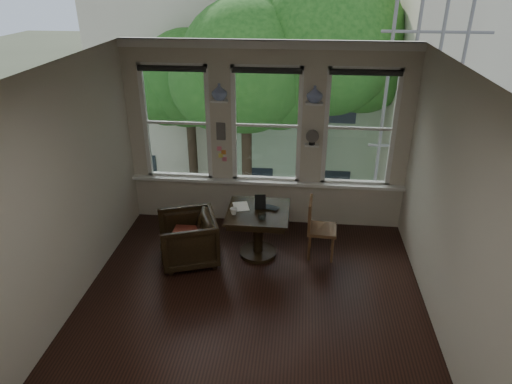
# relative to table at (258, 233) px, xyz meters

# --- Properties ---
(ground) EXTENTS (4.50, 4.50, 0.00)m
(ground) POSITION_rel_table_xyz_m (0.03, -1.14, -0.38)
(ground) COLOR black
(ground) RESTS_ON ground
(ceiling) EXTENTS (4.50, 4.50, 0.00)m
(ceiling) POSITION_rel_table_xyz_m (0.03, -1.14, 2.62)
(ceiling) COLOR silver
(ceiling) RESTS_ON ground
(wall_back) EXTENTS (4.50, 0.00, 4.50)m
(wall_back) POSITION_rel_table_xyz_m (0.03, 1.11, 1.12)
(wall_back) COLOR beige
(wall_back) RESTS_ON ground
(wall_front) EXTENTS (4.50, 0.00, 4.50)m
(wall_front) POSITION_rel_table_xyz_m (0.03, -3.39, 1.12)
(wall_front) COLOR beige
(wall_front) RESTS_ON ground
(wall_left) EXTENTS (0.00, 4.50, 4.50)m
(wall_left) POSITION_rel_table_xyz_m (-2.22, -1.14, 1.12)
(wall_left) COLOR beige
(wall_left) RESTS_ON ground
(wall_right) EXTENTS (0.00, 4.50, 4.50)m
(wall_right) POSITION_rel_table_xyz_m (2.28, -1.14, 1.12)
(wall_right) COLOR beige
(wall_right) RESTS_ON ground
(window_left) EXTENTS (1.10, 0.12, 1.90)m
(window_left) POSITION_rel_table_xyz_m (-1.42, 1.11, 1.32)
(window_left) COLOR white
(window_left) RESTS_ON ground
(window_center) EXTENTS (1.10, 0.12, 1.90)m
(window_center) POSITION_rel_table_xyz_m (0.03, 1.11, 1.32)
(window_center) COLOR white
(window_center) RESTS_ON ground
(window_right) EXTENTS (1.10, 0.12, 1.90)m
(window_right) POSITION_rel_table_xyz_m (1.48, 1.11, 1.32)
(window_right) COLOR white
(window_right) RESTS_ON ground
(shelf_left) EXTENTS (0.26, 0.16, 0.03)m
(shelf_left) POSITION_rel_table_xyz_m (-0.70, 1.01, 1.73)
(shelf_left) COLOR white
(shelf_left) RESTS_ON ground
(shelf_right) EXTENTS (0.26, 0.16, 0.03)m
(shelf_right) POSITION_rel_table_xyz_m (0.75, 1.01, 1.73)
(shelf_right) COLOR white
(shelf_right) RESTS_ON ground
(intercom) EXTENTS (0.14, 0.06, 0.28)m
(intercom) POSITION_rel_table_xyz_m (-0.70, 1.04, 1.23)
(intercom) COLOR #59544F
(intercom) RESTS_ON ground
(sticky_notes) EXTENTS (0.16, 0.01, 0.24)m
(sticky_notes) POSITION_rel_table_xyz_m (-0.70, 1.05, 0.88)
(sticky_notes) COLOR pink
(sticky_notes) RESTS_ON ground
(desk_fan) EXTENTS (0.20, 0.20, 0.24)m
(desk_fan) POSITION_rel_table_xyz_m (0.75, 0.99, 1.16)
(desk_fan) COLOR #59544F
(desk_fan) RESTS_ON ground
(vase_left) EXTENTS (0.24, 0.24, 0.25)m
(vase_left) POSITION_rel_table_xyz_m (-0.70, 1.01, 1.86)
(vase_left) COLOR white
(vase_left) RESTS_ON shelf_left
(vase_right) EXTENTS (0.24, 0.24, 0.25)m
(vase_right) POSITION_rel_table_xyz_m (0.75, 1.01, 1.86)
(vase_right) COLOR white
(vase_right) RESTS_ON shelf_right
(table) EXTENTS (0.90, 0.90, 0.75)m
(table) POSITION_rel_table_xyz_m (0.00, 0.00, 0.00)
(table) COLOR black
(table) RESTS_ON ground
(armchair_left) EXTENTS (1.04, 1.03, 0.75)m
(armchair_left) POSITION_rel_table_xyz_m (-1.00, -0.27, -0.00)
(armchair_left) COLOR black
(armchair_left) RESTS_ON ground
(cushion_red) EXTENTS (0.45, 0.45, 0.06)m
(cushion_red) POSITION_rel_table_xyz_m (-1.00, -0.27, 0.08)
(cushion_red) COLOR maroon
(cushion_red) RESTS_ON armchair_left
(side_chair_right) EXTENTS (0.45, 0.45, 0.92)m
(side_chair_right) POSITION_rel_table_xyz_m (0.95, 0.07, 0.09)
(side_chair_right) COLOR #4C271B
(side_chair_right) RESTS_ON ground
(laptop) EXTENTS (0.41, 0.34, 0.03)m
(laptop) POSITION_rel_table_xyz_m (0.11, 0.05, 0.39)
(laptop) COLOR black
(laptop) RESTS_ON table
(mug) EXTENTS (0.12, 0.12, 0.10)m
(mug) POSITION_rel_table_xyz_m (-0.34, -0.14, 0.42)
(mug) COLOR white
(mug) RESTS_ON table
(drinking_glass) EXTENTS (0.12, 0.12, 0.09)m
(drinking_glass) POSITION_rel_table_xyz_m (0.08, -0.25, 0.42)
(drinking_glass) COLOR white
(drinking_glass) RESTS_ON table
(tablet) EXTENTS (0.17, 0.10, 0.22)m
(tablet) POSITION_rel_table_xyz_m (0.02, 0.07, 0.48)
(tablet) COLOR black
(tablet) RESTS_ON table
(papers) EXTENTS (0.29, 0.35, 0.00)m
(papers) POSITION_rel_table_xyz_m (-0.27, 0.11, 0.38)
(papers) COLOR silver
(papers) RESTS_ON table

